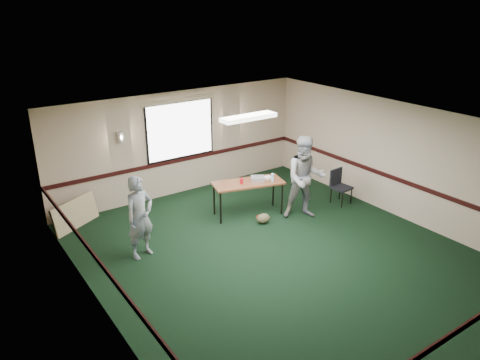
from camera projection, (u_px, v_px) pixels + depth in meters
ground at (276, 254)px, 9.50m from camera, size 8.00×8.00×0.00m
room_shell at (219, 153)px, 10.54m from camera, size 8.00×8.02×8.00m
folding_table at (248, 185)px, 10.96m from camera, size 1.77×1.08×0.83m
projector at (258, 179)px, 11.00m from camera, size 0.40×0.39×0.10m
game_console at (267, 177)px, 11.16m from camera, size 0.20×0.17×0.05m
red_cup at (241, 181)px, 10.84m from camera, size 0.08×0.08×0.13m
water_bottle at (272, 178)px, 10.93m from camera, size 0.06×0.06×0.20m
duffel_bag at (263, 219)px, 10.76m from camera, size 0.33×0.25×0.23m
cable_coil at (263, 217)px, 11.06m from camera, size 0.43×0.43×0.02m
folded_table at (75, 214)px, 10.52m from camera, size 1.19×0.79×0.65m
conference_chair at (339, 184)px, 11.71m from camera, size 0.46×0.48×0.87m
person_left at (140, 217)px, 9.16m from camera, size 0.71×0.56×1.70m
person_right at (305, 178)px, 10.77m from camera, size 1.20×1.12×1.97m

